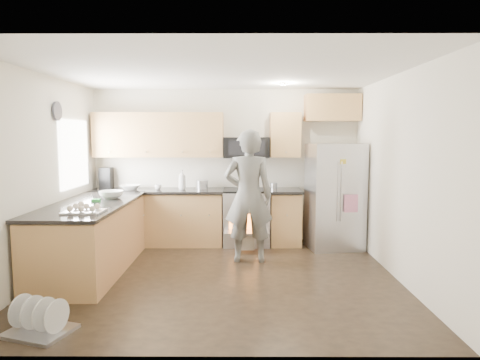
{
  "coord_description": "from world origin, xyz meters",
  "views": [
    {
      "loc": [
        0.27,
        -5.37,
        1.83
      ],
      "look_at": [
        0.25,
        0.5,
        1.21
      ],
      "focal_mm": 32.0,
      "sensor_mm": 36.0,
      "label": 1
    }
  ],
  "objects_px": {
    "refrigerator": "(335,196)",
    "person": "(248,196)",
    "stove_range": "(246,204)",
    "dish_rack": "(40,323)"
  },
  "relations": [
    {
      "from": "stove_range",
      "to": "refrigerator",
      "type": "height_order",
      "value": "stove_range"
    },
    {
      "from": "stove_range",
      "to": "refrigerator",
      "type": "bearing_deg",
      "value": -9.7
    },
    {
      "from": "person",
      "to": "stove_range",
      "type": "bearing_deg",
      "value": -88.57
    },
    {
      "from": "refrigerator",
      "to": "stove_range",
      "type": "bearing_deg",
      "value": 162.22
    },
    {
      "from": "stove_range",
      "to": "refrigerator",
      "type": "distance_m",
      "value": 1.45
    },
    {
      "from": "stove_range",
      "to": "person",
      "type": "xyz_separation_m",
      "value": [
        0.02,
        -0.98,
        0.28
      ]
    },
    {
      "from": "person",
      "to": "dish_rack",
      "type": "height_order",
      "value": "person"
    },
    {
      "from": "stove_range",
      "to": "dish_rack",
      "type": "distance_m",
      "value": 3.85
    },
    {
      "from": "refrigerator",
      "to": "dish_rack",
      "type": "distance_m",
      "value": 4.59
    },
    {
      "from": "refrigerator",
      "to": "person",
      "type": "distance_m",
      "value": 1.59
    }
  ]
}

